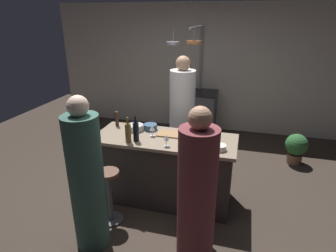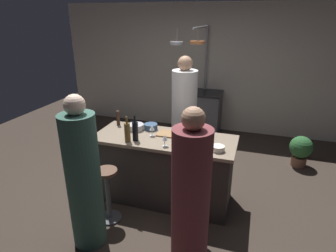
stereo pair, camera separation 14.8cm
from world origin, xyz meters
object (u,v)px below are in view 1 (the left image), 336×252
(stove_range, at_px, (197,112))
(potted_plant, at_px, (296,147))
(chef, at_px, (182,120))
(pepper_mill, at_px, (117,119))
(cutting_board, at_px, (170,134))
(guest_right, at_px, (196,200))
(bar_stool_left, at_px, (110,194))
(guest_left, at_px, (87,182))
(wine_bottle_green, at_px, (203,131))
(bar_stool_right, at_px, (194,208))
(wine_glass_near_left_guest, at_px, (152,129))
(wine_glass_by_chef, at_px, (210,137))
(mixing_bowl_ceramic, at_px, (220,147))
(mixing_bowl_steel, at_px, (135,128))
(wine_bottle_amber, at_px, (128,133))
(wine_bottle_dark, at_px, (136,131))
(wine_glass_near_right_guest, at_px, (166,138))
(mixing_bowl_blue, at_px, (150,127))

(stove_range, height_order, potted_plant, stove_range)
(chef, bearing_deg, pepper_mill, -139.95)
(cutting_board, bearing_deg, pepper_mill, 172.20)
(guest_right, bearing_deg, bar_stool_left, 159.94)
(guest_left, relative_size, wine_bottle_green, 5.82)
(bar_stool_right, xyz_separation_m, wine_glass_near_left_guest, (-0.68, 0.62, 0.63))
(stove_range, height_order, pepper_mill, pepper_mill)
(guest_left, xyz_separation_m, cutting_board, (0.57, 1.11, 0.13))
(bar_stool_left, bearing_deg, wine_glass_by_chef, 26.79)
(guest_left, bearing_deg, wine_glass_by_chef, 40.18)
(wine_bottle_green, relative_size, mixing_bowl_ceramic, 1.93)
(stove_range, relative_size, mixing_bowl_steel, 4.18)
(wine_bottle_amber, distance_m, wine_bottle_dark, 0.10)
(wine_glass_near_left_guest, bearing_deg, potted_plant, 37.40)
(wine_bottle_dark, height_order, wine_glass_near_left_guest, wine_bottle_dark)
(potted_plant, height_order, pepper_mill, pepper_mill)
(cutting_board, xyz_separation_m, mixing_bowl_ceramic, (0.66, -0.29, 0.02))
(guest_left, bearing_deg, wine_bottle_dark, 74.97)
(chef, xyz_separation_m, wine_glass_near_right_guest, (0.06, -1.11, 0.17))
(wine_glass_near_left_guest, bearing_deg, wine_bottle_dark, -127.69)
(potted_plant, distance_m, wine_bottle_green, 2.13)
(bar_stool_left, height_order, guest_left, guest_left)
(potted_plant, xyz_separation_m, wine_bottle_amber, (-2.23, -1.78, 0.73))
(mixing_bowl_steel, bearing_deg, wine_glass_near_right_guest, -35.02)
(guest_right, bearing_deg, pepper_mill, 137.36)
(bar_stool_left, distance_m, mixing_bowl_ceramic, 1.40)
(pepper_mill, distance_m, wine_bottle_dark, 0.60)
(wine_bottle_green, distance_m, mixing_bowl_steel, 0.92)
(bar_stool_right, distance_m, bar_stool_left, 1.01)
(guest_right, distance_m, cutting_board, 1.26)
(mixing_bowl_blue, bearing_deg, bar_stool_left, -106.34)
(guest_left, relative_size, cutting_board, 5.23)
(chef, relative_size, wine_bottle_amber, 5.64)
(bar_stool_left, height_order, mixing_bowl_blue, mixing_bowl_blue)
(pepper_mill, height_order, wine_glass_near_right_guest, pepper_mill)
(wine_glass_by_chef, bearing_deg, wine_glass_near_right_guest, -160.96)
(stove_range, xyz_separation_m, pepper_mill, (-0.75, -2.24, 0.56))
(wine_glass_near_left_guest, distance_m, wine_glass_near_right_guest, 0.35)
(bar_stool_right, bearing_deg, wine_bottle_amber, 157.74)
(bar_stool_right, bearing_deg, mixing_bowl_steel, 141.93)
(cutting_board, height_order, wine_bottle_green, wine_bottle_green)
(pepper_mill, bearing_deg, guest_right, -42.64)
(guest_right, distance_m, wine_glass_by_chef, 0.97)
(guest_left, distance_m, cutting_board, 1.26)
(wine_bottle_dark, relative_size, mixing_bowl_blue, 1.80)
(stove_range, bearing_deg, wine_glass_near_right_guest, -88.16)
(wine_bottle_amber, xyz_separation_m, wine_glass_near_right_guest, (0.47, 0.01, -0.02))
(cutting_board, distance_m, pepper_mill, 0.81)
(guest_right, relative_size, wine_bottle_dark, 5.19)
(stove_range, distance_m, wine_glass_near_right_guest, 2.75)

